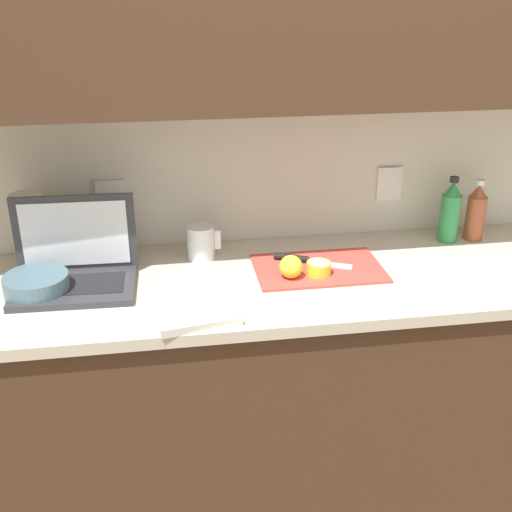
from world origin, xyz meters
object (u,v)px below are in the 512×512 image
at_px(cutting_board, 318,268).
at_px(lemon_half_cut, 319,268).
at_px(knife, 300,259).
at_px(lemon_whole_beside, 291,267).
at_px(paper_towel_roll, 31,230).
at_px(bottle_green_soda, 476,213).
at_px(bottle_oil_tall, 450,212).
at_px(laptop, 75,265).
at_px(measuring_cup, 201,242).
at_px(bowl_white, 37,286).

bearing_deg(cutting_board, lemon_half_cut, -103.68).
relative_size(knife, lemon_whole_beside, 3.37).
xyz_separation_m(lemon_whole_beside, paper_towel_roll, (-0.79, 0.24, 0.07)).
relative_size(lemon_whole_beside, paper_towel_roll, 0.30).
bearing_deg(lemon_half_cut, cutting_board, 76.32).
bearing_deg(bottle_green_soda, lemon_half_cut, -160.95).
height_order(cutting_board, bottle_oil_tall, bottle_oil_tall).
bearing_deg(knife, paper_towel_roll, -164.54).
bearing_deg(knife, lemon_whole_beside, -91.12).
distance_m(laptop, knife, 0.69).
bearing_deg(bottle_oil_tall, bottle_green_soda, 0.00).
height_order(laptop, measuring_cup, laptop).
bearing_deg(bowl_white, paper_towel_roll, 99.91).
bearing_deg(bowl_white, laptop, 31.00).
relative_size(laptop, measuring_cup, 3.23).
xyz_separation_m(lemon_half_cut, measuring_cup, (-0.35, 0.19, 0.03)).
distance_m(cutting_board, measuring_cup, 0.39).
relative_size(bottle_green_soda, bottle_oil_tall, 0.94).
bearing_deg(lemon_whole_beside, bowl_white, 179.11).
distance_m(lemon_half_cut, bowl_white, 0.83).
bearing_deg(lemon_half_cut, bottle_green_soda, 19.05).
bearing_deg(bottle_green_soda, laptop, -173.76).
bearing_deg(bottle_green_soda, bowl_white, -171.75).
bearing_deg(lemon_half_cut, paper_towel_roll, 165.21).
bearing_deg(lemon_half_cut, bottle_oil_tall, 22.27).
height_order(laptop, lemon_whole_beside, laptop).
height_order(knife, measuring_cup, measuring_cup).
bearing_deg(measuring_cup, laptop, -161.52).
bearing_deg(lemon_whole_beside, laptop, 173.36).
bearing_deg(paper_towel_roll, knife, -9.20).
xyz_separation_m(cutting_board, bottle_green_soda, (0.60, 0.16, 0.09)).
relative_size(knife, bowl_white, 1.30).
distance_m(cutting_board, paper_towel_roll, 0.91).
height_order(lemon_half_cut, lemon_whole_beside, lemon_whole_beside).
relative_size(knife, paper_towel_roll, 1.02).
height_order(lemon_whole_beside, paper_towel_roll, paper_towel_roll).
distance_m(bottle_oil_tall, bowl_white, 1.36).
height_order(laptop, bottle_green_soda, laptop).
distance_m(lemon_whole_beside, paper_towel_roll, 0.82).
relative_size(lemon_half_cut, bowl_white, 0.41).
relative_size(lemon_half_cut, measuring_cup, 0.68).
bearing_deg(bottle_oil_tall, lemon_whole_beside, -159.85).
bearing_deg(bowl_white, knife, 6.81).
bearing_deg(cutting_board, knife, 135.53).
distance_m(knife, lemon_half_cut, 0.10).
distance_m(bottle_oil_tall, measuring_cup, 0.86).
distance_m(knife, bottle_green_soda, 0.66).
height_order(bottle_oil_tall, measuring_cup, bottle_oil_tall).
distance_m(measuring_cup, bowl_white, 0.53).
relative_size(knife, bottle_oil_tall, 1.05).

